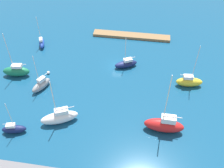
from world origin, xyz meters
TOP-DOWN VIEW (x-y plane):
  - water at (0.00, 0.00)m, footprint 160.00×160.00m
  - pier_dock at (-2.15, -14.22)m, footprint 22.13×2.94m
  - sailboat_navy_off_beacon at (-2.20, -0.09)m, footprint 6.00×4.26m
  - sailboat_yellow_by_breakwater at (-17.08, 4.60)m, footprint 6.14×2.66m
  - sailboat_white_lone_north at (8.65, 19.32)m, footprint 7.56×5.06m
  - sailboat_red_far_north at (-11.51, 18.26)m, footprint 7.54×2.56m
  - sailboat_blue_inner_mooring at (21.81, -5.88)m, footprint 3.05×5.00m
  - sailboat_gray_mid_basin at (15.69, 10.71)m, footprint 3.75×5.39m
  - sailboat_green_west_end at (23.11, 7.24)m, footprint 6.55×3.01m
  - sailboat_navy_center_basin at (16.47, 23.12)m, footprint 4.80×2.47m
  - mooring_buoy_white at (15.99, 5.52)m, footprint 0.72×0.72m

SIDE VIEW (x-z plane):
  - water at x=0.00m, z-range 0.00..0.00m
  - mooring_buoy_white at x=15.99m, z-range 0.00..0.72m
  - pier_dock at x=-2.15m, z-range 0.00..0.75m
  - sailboat_navy_center_basin at x=16.47m, z-range -2.97..4.86m
  - sailboat_navy_off_beacon at x=-2.20m, z-range -3.22..5.14m
  - sailboat_blue_inner_mooring at x=21.81m, z-range -3.23..5.31m
  - sailboat_gray_mid_basin at x=15.69m, z-range -3.45..5.74m
  - sailboat_yellow_by_breakwater at x=-17.08m, z-range -4.17..6.63m
  - sailboat_green_west_end at x=23.11m, z-range -4.36..7.11m
  - sailboat_white_lone_north at x=8.65m, z-range -3.96..6.72m
  - sailboat_red_far_north at x=-11.51m, z-range -5.29..8.45m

